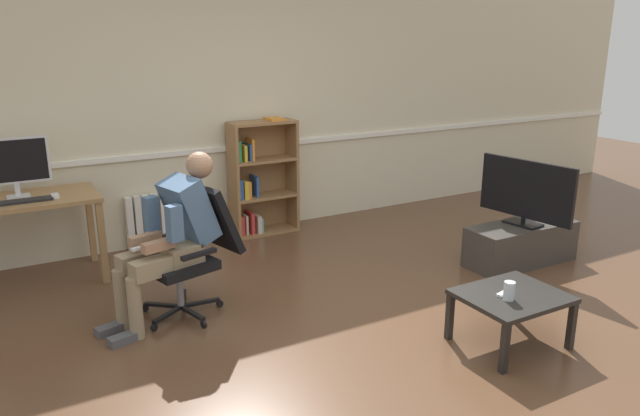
{
  "coord_description": "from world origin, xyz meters",
  "views": [
    {
      "loc": [
        -2.16,
        -3.24,
        2.07
      ],
      "look_at": [
        0.15,
        0.85,
        0.7
      ],
      "focal_mm": 33.72,
      "sensor_mm": 36.0,
      "label": 1
    }
  ],
  "objects_px": {
    "keyboard": "(24,201)",
    "coffee_table": "(512,300)",
    "computer_desk": "(19,211)",
    "imac_monitor": "(14,163)",
    "tv_screen": "(526,191)",
    "drinking_glass": "(509,291)",
    "office_chair": "(195,245)",
    "person_seated": "(172,235)",
    "computer_mouse": "(55,196)",
    "radiator": "(168,219)",
    "tv_stand": "(521,244)",
    "bookshelf": "(259,180)",
    "spare_remote": "(504,293)"
  },
  "relations": [
    {
      "from": "keyboard",
      "to": "coffee_table",
      "type": "distance_m",
      "value": 3.84
    },
    {
      "from": "computer_desk",
      "to": "imac_monitor",
      "type": "relative_size",
      "value": 2.25
    },
    {
      "from": "tv_screen",
      "to": "drinking_glass",
      "type": "height_order",
      "value": "tv_screen"
    },
    {
      "from": "office_chair",
      "to": "person_seated",
      "type": "xyz_separation_m",
      "value": [
        -0.18,
        -0.05,
        0.13
      ]
    },
    {
      "from": "computer_mouse",
      "to": "radiator",
      "type": "relative_size",
      "value": 0.12
    },
    {
      "from": "tv_screen",
      "to": "coffee_table",
      "type": "bearing_deg",
      "value": 120.98
    },
    {
      "from": "computer_mouse",
      "to": "tv_screen",
      "type": "xyz_separation_m",
      "value": [
        3.77,
        -1.6,
        -0.08
      ]
    },
    {
      "from": "radiator",
      "to": "coffee_table",
      "type": "bearing_deg",
      "value": -65.08
    },
    {
      "from": "imac_monitor",
      "to": "coffee_table",
      "type": "bearing_deg",
      "value": -45.63
    },
    {
      "from": "computer_mouse",
      "to": "tv_stand",
      "type": "bearing_deg",
      "value": -22.98
    },
    {
      "from": "bookshelf",
      "to": "person_seated",
      "type": "bearing_deg",
      "value": -131.74
    },
    {
      "from": "coffee_table",
      "to": "person_seated",
      "type": "bearing_deg",
      "value": 140.63
    },
    {
      "from": "bookshelf",
      "to": "office_chair",
      "type": "xyz_separation_m",
      "value": [
        -1.18,
        -1.48,
        -0.05
      ]
    },
    {
      "from": "computer_desk",
      "to": "computer_mouse",
      "type": "distance_m",
      "value": 0.32
    },
    {
      "from": "imac_monitor",
      "to": "computer_mouse",
      "type": "xyz_separation_m",
      "value": [
        0.26,
        -0.2,
        -0.27
      ]
    },
    {
      "from": "computer_desk",
      "to": "bookshelf",
      "type": "relative_size",
      "value": 1.02
    },
    {
      "from": "radiator",
      "to": "office_chair",
      "type": "height_order",
      "value": "office_chair"
    },
    {
      "from": "bookshelf",
      "to": "person_seated",
      "type": "distance_m",
      "value": 2.05
    },
    {
      "from": "coffee_table",
      "to": "computer_desk",
      "type": "bearing_deg",
      "value": 135.28
    },
    {
      "from": "tv_screen",
      "to": "computer_desk",
      "type": "bearing_deg",
      "value": 57.79
    },
    {
      "from": "computer_desk",
      "to": "keyboard",
      "type": "distance_m",
      "value": 0.19
    },
    {
      "from": "imac_monitor",
      "to": "tv_screen",
      "type": "xyz_separation_m",
      "value": [
        4.04,
        -1.8,
        -0.35
      ]
    },
    {
      "from": "computer_mouse",
      "to": "tv_screen",
      "type": "relative_size",
      "value": 0.11
    },
    {
      "from": "office_chair",
      "to": "spare_remote",
      "type": "xyz_separation_m",
      "value": [
        1.64,
        -1.56,
        -0.14
      ]
    },
    {
      "from": "coffee_table",
      "to": "spare_remote",
      "type": "distance_m",
      "value": 0.08
    },
    {
      "from": "drinking_glass",
      "to": "coffee_table",
      "type": "bearing_deg",
      "value": 30.25
    },
    {
      "from": "computer_desk",
      "to": "spare_remote",
      "type": "xyz_separation_m",
      "value": [
        2.75,
        -2.75,
        -0.27
      ]
    },
    {
      "from": "computer_mouse",
      "to": "bookshelf",
      "type": "bearing_deg",
      "value": 11.66
    },
    {
      "from": "tv_stand",
      "to": "computer_desk",
      "type": "bearing_deg",
      "value": 156.98
    },
    {
      "from": "person_seated",
      "to": "bookshelf",
      "type": "bearing_deg",
      "value": 123.56
    },
    {
      "from": "imac_monitor",
      "to": "spare_remote",
      "type": "distance_m",
      "value": 3.99
    },
    {
      "from": "computer_desk",
      "to": "drinking_glass",
      "type": "relative_size",
      "value": 9.84
    },
    {
      "from": "imac_monitor",
      "to": "drinking_glass",
      "type": "bearing_deg",
      "value": -47.13
    },
    {
      "from": "computer_desk",
      "to": "spare_remote",
      "type": "bearing_deg",
      "value": -44.98
    },
    {
      "from": "keyboard",
      "to": "computer_desk",
      "type": "bearing_deg",
      "value": 105.24
    },
    {
      "from": "imac_monitor",
      "to": "bookshelf",
      "type": "xyz_separation_m",
      "value": [
        2.28,
        0.22,
        -0.46
      ]
    },
    {
      "from": "computer_desk",
      "to": "radiator",
      "type": "relative_size",
      "value": 1.53
    },
    {
      "from": "office_chair",
      "to": "spare_remote",
      "type": "distance_m",
      "value": 2.27
    },
    {
      "from": "radiator",
      "to": "keyboard",
      "type": "bearing_deg",
      "value": -157.72
    },
    {
      "from": "bookshelf",
      "to": "tv_screen",
      "type": "xyz_separation_m",
      "value": [
        1.76,
        -2.02,
        0.11
      ]
    },
    {
      "from": "bookshelf",
      "to": "radiator",
      "type": "xyz_separation_m",
      "value": [
        -0.96,
        0.09,
        -0.3
      ]
    },
    {
      "from": "imac_monitor",
      "to": "person_seated",
      "type": "relative_size",
      "value": 0.45
    },
    {
      "from": "office_chair",
      "to": "person_seated",
      "type": "bearing_deg",
      "value": -90.0
    },
    {
      "from": "computer_mouse",
      "to": "spare_remote",
      "type": "relative_size",
      "value": 0.67
    },
    {
      "from": "radiator",
      "to": "person_seated",
      "type": "distance_m",
      "value": 1.72
    },
    {
      "from": "imac_monitor",
      "to": "bookshelf",
      "type": "height_order",
      "value": "imac_monitor"
    },
    {
      "from": "radiator",
      "to": "spare_remote",
      "type": "bearing_deg",
      "value": -65.66
    },
    {
      "from": "office_chair",
      "to": "computer_desk",
      "type": "bearing_deg",
      "value": -151.66
    },
    {
      "from": "radiator",
      "to": "tv_screen",
      "type": "distance_m",
      "value": 3.47
    },
    {
      "from": "drinking_glass",
      "to": "tv_screen",
      "type": "bearing_deg",
      "value": 39.57
    }
  ]
}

